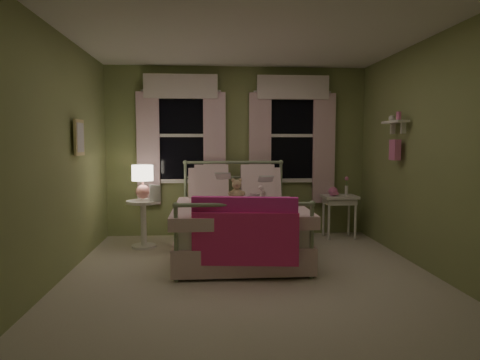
{
  "coord_description": "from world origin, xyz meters",
  "views": [
    {
      "loc": [
        -0.45,
        -4.53,
        1.44
      ],
      "look_at": [
        -0.07,
        0.49,
        1.0
      ],
      "focal_mm": 32.0,
      "sensor_mm": 36.0,
      "label": 1
    }
  ],
  "objects": [
    {
      "name": "room_shell",
      "position": [
        0.0,
        0.0,
        1.3
      ],
      "size": [
        4.2,
        4.2,
        4.2
      ],
      "color": "beige",
      "rests_on": "ground"
    },
    {
      "name": "bed",
      "position": [
        -0.07,
        0.84,
        0.38
      ],
      "size": [
        1.58,
        2.04,
        1.18
      ],
      "color": "white",
      "rests_on": "ground"
    },
    {
      "name": "pink_throw",
      "position": [
        -0.07,
        -0.19,
        0.61
      ],
      "size": [
        1.1,
        0.28,
        0.71
      ],
      "color": "#FF31AF",
      "rests_on": "bed"
    },
    {
      "name": "child_left",
      "position": [
        -0.35,
        1.26,
        0.91
      ],
      "size": [
        0.27,
        0.21,
        0.67
      ],
      "primitive_type": "imported",
      "rotation": [
        0.0,
        0.0,
        2.95
      ],
      "color": "#F7D1DD",
      "rests_on": "bed"
    },
    {
      "name": "child_right",
      "position": [
        0.21,
        1.26,
        0.96
      ],
      "size": [
        0.45,
        0.41,
        0.77
      ],
      "primitive_type": "imported",
      "rotation": [
        0.0,
        0.0,
        2.78
      ],
      "color": "#F7D1DD",
      "rests_on": "bed"
    },
    {
      "name": "book_left",
      "position": [
        -0.35,
        1.01,
        0.96
      ],
      "size": [
        0.21,
        0.14,
        0.26
      ],
      "primitive_type": "imported",
      "rotation": [
        1.22,
        0.0,
        -0.12
      ],
      "color": "beige",
      "rests_on": "child_left"
    },
    {
      "name": "book_right",
      "position": [
        0.21,
        1.01,
        0.92
      ],
      "size": [
        0.2,
        0.12,
        0.26
      ],
      "primitive_type": "imported",
      "rotation": [
        1.22,
        0.0,
        -0.05
      ],
      "color": "beige",
      "rests_on": "child_right"
    },
    {
      "name": "teddy_bear",
      "position": [
        -0.07,
        1.1,
        0.79
      ],
      "size": [
        0.23,
        0.18,
        0.31
      ],
      "color": "tan",
      "rests_on": "bed"
    },
    {
      "name": "nightstand_left",
      "position": [
        -1.34,
        1.36,
        0.42
      ],
      "size": [
        0.46,
        0.46,
        0.65
      ],
      "color": "white",
      "rests_on": "ground"
    },
    {
      "name": "table_lamp",
      "position": [
        -1.34,
        1.36,
        0.95
      ],
      "size": [
        0.29,
        0.29,
        0.46
      ],
      "color": "#E28C85",
      "rests_on": "nightstand_left"
    },
    {
      "name": "book_nightstand",
      "position": [
        -1.24,
        1.28,
        0.66
      ],
      "size": [
        0.23,
        0.27,
        0.02
      ],
      "primitive_type": "imported",
      "rotation": [
        0.0,
        0.0,
        -0.37
      ],
      "color": "beige",
      "rests_on": "nightstand_left"
    },
    {
      "name": "nightstand_right",
      "position": [
        1.52,
        1.72,
        0.55
      ],
      "size": [
        0.5,
        0.4,
        0.64
      ],
      "color": "white",
      "rests_on": "ground"
    },
    {
      "name": "pink_toy",
      "position": [
        1.42,
        1.72,
        0.71
      ],
      "size": [
        0.14,
        0.19,
        0.14
      ],
      "color": "pink",
      "rests_on": "nightstand_right"
    },
    {
      "name": "bud_vase",
      "position": [
        1.64,
        1.77,
        0.79
      ],
      "size": [
        0.06,
        0.06,
        0.28
      ],
      "color": "white",
      "rests_on": "nightstand_right"
    },
    {
      "name": "window_left",
      "position": [
        -0.85,
        2.03,
        1.62
      ],
      "size": [
        1.34,
        0.13,
        1.96
      ],
      "color": "black",
      "rests_on": "room_shell"
    },
    {
      "name": "window_right",
      "position": [
        0.85,
        2.03,
        1.62
      ],
      "size": [
        1.34,
        0.13,
        1.96
      ],
      "color": "black",
      "rests_on": "room_shell"
    },
    {
      "name": "wall_shelf",
      "position": [
        1.9,
        0.7,
        1.52
      ],
      "size": [
        0.15,
        0.5,
        0.6
      ],
      "color": "white",
      "rests_on": "room_shell"
    },
    {
      "name": "framed_picture",
      "position": [
        -1.95,
        0.6,
        1.5
      ],
      "size": [
        0.03,
        0.32,
        0.42
      ],
      "color": "beige",
      "rests_on": "room_shell"
    }
  ]
}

